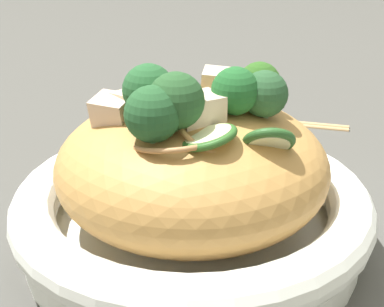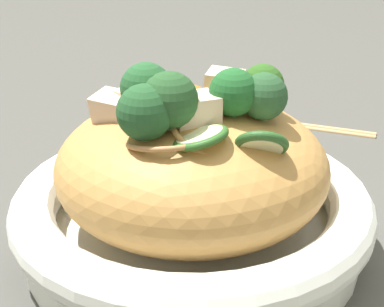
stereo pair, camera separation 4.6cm
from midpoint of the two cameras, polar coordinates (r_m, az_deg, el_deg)
name	(u,v)px [view 1 (the left image)]	position (r m, az deg, el deg)	size (l,w,h in m)	color
ground_plane	(192,244)	(0.50, -2.66, -9.13)	(3.00, 3.00, 0.00)	#464641
serving_bowl	(192,213)	(0.49, -2.73, -6.04)	(0.30, 0.30, 0.06)	white
noodle_heap	(192,165)	(0.46, -2.83, -1.25)	(0.22, 0.22, 0.11)	#BC8846
broccoli_florets	(200,98)	(0.42, -2.34, 5.57)	(0.09, 0.16, 0.06)	#97B473
carrot_coins	(193,103)	(0.46, -2.76, 5.06)	(0.13, 0.12, 0.04)	orange
zucchini_slices	(239,139)	(0.40, 1.50, 1.36)	(0.07, 0.09, 0.03)	beige
chicken_chunks	(177,102)	(0.45, -4.49, 5.13)	(0.08, 0.14, 0.04)	beige
chopsticks_pair	(273,120)	(0.77, 6.48, 3.33)	(0.16, 0.15, 0.01)	tan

